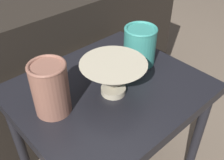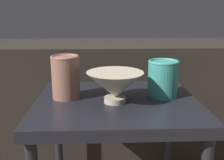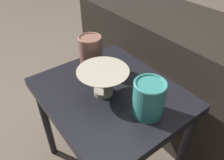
# 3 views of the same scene
# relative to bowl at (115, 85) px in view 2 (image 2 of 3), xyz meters

# --- Properties ---
(table) EXTENTS (0.61, 0.52, 0.55)m
(table) POSITION_rel_bowl_xyz_m (0.01, 0.03, -0.13)
(table) COLOR black
(table) RESTS_ON ground_plane
(couch_backdrop) EXTENTS (1.53, 0.50, 0.69)m
(couch_backdrop) POSITION_rel_bowl_xyz_m (0.01, 0.59, -0.27)
(couch_backdrop) COLOR black
(couch_backdrop) RESTS_ON ground_plane
(bowl) EXTENTS (0.21, 0.21, 0.11)m
(bowl) POSITION_rel_bowl_xyz_m (0.00, 0.00, 0.00)
(bowl) COLOR #B2A88E
(bowl) RESTS_ON table
(vase_textured_left) EXTENTS (0.11, 0.11, 0.16)m
(vase_textured_left) POSITION_rel_bowl_xyz_m (-0.18, 0.06, 0.02)
(vase_textured_left) COLOR brown
(vase_textured_left) RESTS_ON table
(vase_colorful_right) EXTENTS (0.12, 0.12, 0.14)m
(vase_colorful_right) POSITION_rel_bowl_xyz_m (0.19, 0.06, 0.01)
(vase_colorful_right) COLOR teal
(vase_colorful_right) RESTS_ON table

